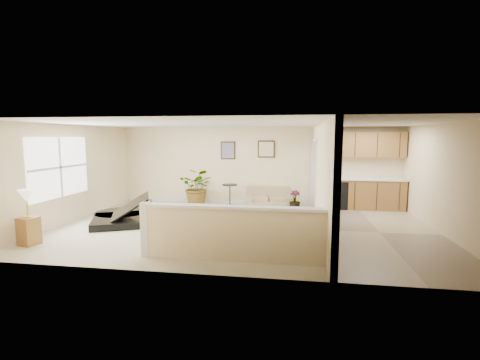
# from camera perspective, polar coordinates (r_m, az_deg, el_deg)

# --- Properties ---
(floor) EXTENTS (9.00, 9.00, 0.00)m
(floor) POSITION_cam_1_polar(r_m,az_deg,el_deg) (8.54, 0.64, -7.76)
(floor) COLOR #B4AB8C
(floor) RESTS_ON ground
(back_wall) EXTENTS (9.00, 0.04, 2.50)m
(back_wall) POSITION_cam_1_polar(r_m,az_deg,el_deg) (11.27, 2.81, 2.31)
(back_wall) COLOR beige
(back_wall) RESTS_ON floor
(front_wall) EXTENTS (9.00, 0.04, 2.50)m
(front_wall) POSITION_cam_1_polar(r_m,az_deg,el_deg) (5.38, -3.86, -2.94)
(front_wall) COLOR beige
(front_wall) RESTS_ON floor
(left_wall) EXTENTS (0.04, 6.00, 2.50)m
(left_wall) POSITION_cam_1_polar(r_m,az_deg,el_deg) (9.98, -25.85, 0.99)
(left_wall) COLOR beige
(left_wall) RESTS_ON floor
(right_wall) EXTENTS (0.04, 6.00, 2.50)m
(right_wall) POSITION_cam_1_polar(r_m,az_deg,el_deg) (8.87, 30.79, 0.03)
(right_wall) COLOR beige
(right_wall) RESTS_ON floor
(ceiling) EXTENTS (9.00, 6.00, 0.04)m
(ceiling) POSITION_cam_1_polar(r_m,az_deg,el_deg) (8.26, 0.67, 9.26)
(ceiling) COLOR beige
(ceiling) RESTS_ON back_wall
(kitchen_vinyl) EXTENTS (2.70, 6.00, 0.01)m
(kitchen_vinyl) POSITION_cam_1_polar(r_m,az_deg,el_deg) (8.69, 21.90, -7.99)
(kitchen_vinyl) COLOR #9B8B69
(kitchen_vinyl) RESTS_ON floor
(interior_partition) EXTENTS (0.18, 5.99, 2.50)m
(interior_partition) POSITION_cam_1_polar(r_m,az_deg,el_deg) (8.50, 13.00, 0.37)
(interior_partition) COLOR beige
(interior_partition) RESTS_ON floor
(pony_half_wall) EXTENTS (3.42, 0.22, 1.00)m
(pony_half_wall) POSITION_cam_1_polar(r_m,az_deg,el_deg) (6.20, -1.69, -8.52)
(pony_half_wall) COLOR beige
(pony_half_wall) RESTS_ON floor
(left_window) EXTENTS (0.05, 2.15, 1.45)m
(left_window) POSITION_cam_1_polar(r_m,az_deg,el_deg) (9.55, -27.54, 1.86)
(left_window) COLOR white
(left_window) RESTS_ON left_wall
(wall_art_left) EXTENTS (0.48, 0.04, 0.58)m
(wall_art_left) POSITION_cam_1_polar(r_m,az_deg,el_deg) (11.35, -1.99, 4.87)
(wall_art_left) COLOR #312312
(wall_art_left) RESTS_ON back_wall
(wall_mirror) EXTENTS (0.55, 0.04, 0.55)m
(wall_mirror) POSITION_cam_1_polar(r_m,az_deg,el_deg) (11.18, 4.34, 5.08)
(wall_mirror) COLOR #312312
(wall_mirror) RESTS_ON back_wall
(kitchen_cabinets) EXTENTS (2.36, 0.65, 2.33)m
(kitchen_cabinets) POSITION_cam_1_polar(r_m,az_deg,el_deg) (11.17, 19.16, -0.08)
(kitchen_cabinets) COLOR olive
(kitchen_cabinets) RESTS_ON floor
(piano) EXTENTS (2.39, 2.34, 1.58)m
(piano) POSITION_cam_1_polar(r_m,az_deg,el_deg) (9.39, -17.88, -2.62)
(piano) COLOR black
(piano) RESTS_ON floor
(piano_bench) EXTENTS (0.48, 0.75, 0.46)m
(piano_bench) POSITION_cam_1_polar(r_m,az_deg,el_deg) (8.28, -7.58, -6.62)
(piano_bench) COLOR black
(piano_bench) RESTS_ON floor
(loveseat) EXTENTS (1.49, 0.96, 0.80)m
(loveseat) POSITION_cam_1_polar(r_m,az_deg,el_deg) (11.05, 4.72, -2.76)
(loveseat) COLOR tan
(loveseat) RESTS_ON floor
(accent_table) EXTENTS (0.48, 0.48, 0.70)m
(accent_table) POSITION_cam_1_polar(r_m,az_deg,el_deg) (10.99, -1.67, -2.01)
(accent_table) COLOR black
(accent_table) RESTS_ON floor
(palm_plant) EXTENTS (1.17, 1.04, 1.18)m
(palm_plant) POSITION_cam_1_polar(r_m,az_deg,el_deg) (11.23, -6.94, -1.19)
(palm_plant) COLOR black
(palm_plant) RESTS_ON floor
(small_plant) EXTENTS (0.35, 0.35, 0.59)m
(small_plant) POSITION_cam_1_polar(r_m,az_deg,el_deg) (10.62, 8.98, -3.51)
(small_plant) COLOR black
(small_plant) RESTS_ON floor
(lamp_stand) EXTENTS (0.40, 0.40, 1.13)m
(lamp_stand) POSITION_cam_1_polar(r_m,az_deg,el_deg) (8.29, -31.43, -5.86)
(lamp_stand) COLOR olive
(lamp_stand) RESTS_ON floor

